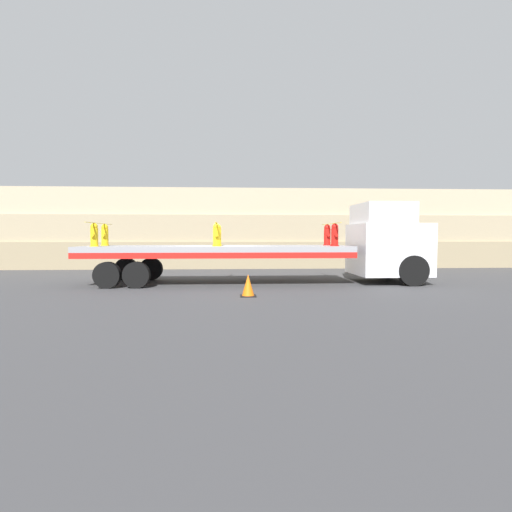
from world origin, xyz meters
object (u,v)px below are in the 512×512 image
at_px(fire_hydrant_red_far_2, 327,235).
at_px(traffic_cone, 248,286).
at_px(fire_hydrant_yellow_near_1, 217,235).
at_px(fire_hydrant_yellow_far_1, 218,235).
at_px(fire_hydrant_yellow_far_0, 105,235).
at_px(flatbed_trailer, 204,252).
at_px(truck_cab, 389,243).
at_px(fire_hydrant_yellow_near_0, 94,235).
at_px(fire_hydrant_red_near_2, 335,235).

xyz_separation_m(fire_hydrant_red_far_2, traffic_cone, (-3.20, -3.79, -1.45)).
relative_size(fire_hydrant_red_far_2, traffic_cone, 1.26).
distance_m(fire_hydrant_yellow_near_1, fire_hydrant_yellow_far_1, 1.14).
bearing_deg(fire_hydrant_red_far_2, fire_hydrant_yellow_far_0, 180.00).
bearing_deg(flatbed_trailer, truck_cab, 0.00).
height_order(flatbed_trailer, fire_hydrant_yellow_near_1, fire_hydrant_yellow_near_1).
height_order(fire_hydrant_yellow_far_0, fire_hydrant_yellow_far_1, same).
bearing_deg(fire_hydrant_yellow_near_0, fire_hydrant_yellow_far_1, 15.13).
relative_size(flatbed_trailer, fire_hydrant_yellow_far_0, 11.92).
xyz_separation_m(truck_cab, flatbed_trailer, (-6.91, 0.00, -0.35)).
bearing_deg(fire_hydrant_yellow_far_0, fire_hydrant_yellow_near_0, -90.00).
bearing_deg(flatbed_trailer, fire_hydrant_red_far_2, 6.92).
bearing_deg(fire_hydrant_yellow_near_1, flatbed_trailer, 130.17).
bearing_deg(fire_hydrant_yellow_near_0, fire_hydrant_yellow_far_0, 90.00).
distance_m(fire_hydrant_yellow_far_1, traffic_cone, 4.18).
xyz_separation_m(truck_cab, fire_hydrant_red_near_2, (-2.23, -0.57, 0.28)).
bearing_deg(truck_cab, fire_hydrant_yellow_near_0, -176.94).
bearing_deg(fire_hydrant_yellow_near_0, truck_cab, 3.06).
height_order(fire_hydrant_yellow_far_1, traffic_cone, fire_hydrant_yellow_far_1).
xyz_separation_m(fire_hydrant_yellow_far_0, fire_hydrant_red_near_2, (8.41, -1.14, 0.00)).
bearing_deg(fire_hydrant_yellow_far_0, traffic_cone, -36.03).
height_order(fire_hydrant_yellow_far_1, fire_hydrant_red_far_2, same).
xyz_separation_m(truck_cab, fire_hydrant_yellow_near_1, (-6.43, -0.57, 0.28)).
xyz_separation_m(fire_hydrant_yellow_far_0, fire_hydrant_yellow_far_1, (4.20, 0.00, 0.00)).
relative_size(truck_cab, fire_hydrant_yellow_far_1, 3.64).
relative_size(truck_cab, traffic_cone, 4.59).
height_order(fire_hydrant_yellow_far_0, fire_hydrant_red_far_2, same).
xyz_separation_m(fire_hydrant_yellow_near_0, fire_hydrant_red_near_2, (8.41, 0.00, 0.00)).
bearing_deg(traffic_cone, fire_hydrant_yellow_near_0, 153.02).
bearing_deg(fire_hydrant_red_far_2, fire_hydrant_yellow_near_0, -172.30).
distance_m(fire_hydrant_yellow_near_0, fire_hydrant_red_near_2, 8.41).
relative_size(fire_hydrant_yellow_near_0, traffic_cone, 1.26).
bearing_deg(truck_cab, fire_hydrant_yellow_near_1, -174.95).
relative_size(fire_hydrant_yellow_near_1, fire_hydrant_red_far_2, 1.00).
xyz_separation_m(fire_hydrant_yellow_near_1, traffic_cone, (1.01, -2.65, -1.45)).
relative_size(fire_hydrant_yellow_near_0, fire_hydrant_yellow_far_1, 1.00).
height_order(flatbed_trailer, fire_hydrant_yellow_far_0, fire_hydrant_yellow_far_0).
xyz_separation_m(fire_hydrant_yellow_near_1, fire_hydrant_red_far_2, (4.20, 1.14, 0.00)).
height_order(fire_hydrant_yellow_near_0, fire_hydrant_red_far_2, same).
relative_size(truck_cab, fire_hydrant_yellow_far_0, 3.64).
height_order(flatbed_trailer, fire_hydrant_yellow_far_1, fire_hydrant_yellow_far_1).
relative_size(fire_hydrant_yellow_far_1, traffic_cone, 1.26).
distance_m(truck_cab, traffic_cone, 6.42).
height_order(fire_hydrant_red_near_2, traffic_cone, fire_hydrant_red_near_2).
xyz_separation_m(fire_hydrant_yellow_far_0, traffic_cone, (5.21, -3.79, -1.45)).
xyz_separation_m(flatbed_trailer, fire_hydrant_red_far_2, (4.68, 0.57, 0.63)).
xyz_separation_m(flatbed_trailer, fire_hydrant_yellow_near_1, (0.48, -0.57, 0.63)).
distance_m(flatbed_trailer, fire_hydrant_yellow_near_0, 3.82).
distance_m(truck_cab, fire_hydrant_yellow_near_0, 10.65).
distance_m(truck_cab, fire_hydrant_red_near_2, 2.32).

